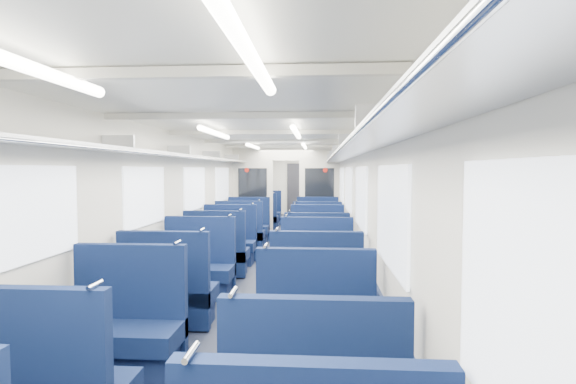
{
  "coord_description": "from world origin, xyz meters",
  "views": [
    {
      "loc": [
        0.85,
        -8.48,
        1.77
      ],
      "look_at": [
        0.04,
        3.27,
        1.17
      ],
      "focal_mm": 27.69,
      "sensor_mm": 36.0,
      "label": 1
    }
  ],
  "objects_px": {
    "seat_15": "(317,245)",
    "seat_20": "(260,219)",
    "seat_13": "(317,259)",
    "seat_19": "(317,228)",
    "seat_17": "(317,237)",
    "seat_21": "(318,219)",
    "seat_10": "(198,271)",
    "seat_7": "(315,342)",
    "seat_11": "(317,272)",
    "end_door": "(297,189)",
    "seat_22": "(265,215)",
    "seat_18": "(248,229)",
    "seat_6": "(125,332)",
    "seat_9": "(316,296)",
    "seat_12": "(217,255)",
    "bulkhead": "(286,190)",
    "seat_23": "(318,215)",
    "seat_16": "(240,235)",
    "seat_8": "(168,296)",
    "seat_14": "(229,245)"
  },
  "relations": [
    {
      "from": "seat_6",
      "to": "seat_18",
      "type": "distance_m",
      "value": 6.8
    },
    {
      "from": "seat_22",
      "to": "seat_13",
      "type": "bearing_deg",
      "value": -76.32
    },
    {
      "from": "seat_17",
      "to": "seat_23",
      "type": "xyz_separation_m",
      "value": [
        0.0,
        4.45,
        0.0
      ]
    },
    {
      "from": "seat_13",
      "to": "seat_15",
      "type": "relative_size",
      "value": 1.0
    },
    {
      "from": "seat_15",
      "to": "seat_20",
      "type": "height_order",
      "value": "same"
    },
    {
      "from": "seat_7",
      "to": "seat_22",
      "type": "height_order",
      "value": "same"
    },
    {
      "from": "seat_11",
      "to": "seat_12",
      "type": "bearing_deg",
      "value": 145.79
    },
    {
      "from": "seat_9",
      "to": "seat_7",
      "type": "bearing_deg",
      "value": -90.0
    },
    {
      "from": "seat_18",
      "to": "seat_19",
      "type": "bearing_deg",
      "value": 5.95
    },
    {
      "from": "bulkhead",
      "to": "seat_18",
      "type": "relative_size",
      "value": 2.48
    },
    {
      "from": "seat_9",
      "to": "seat_21",
      "type": "height_order",
      "value": "same"
    },
    {
      "from": "seat_10",
      "to": "seat_19",
      "type": "distance_m",
      "value": 4.92
    },
    {
      "from": "end_door",
      "to": "seat_7",
      "type": "relative_size",
      "value": 1.77
    },
    {
      "from": "seat_6",
      "to": "seat_21",
      "type": "distance_m",
      "value": 9.14
    },
    {
      "from": "seat_7",
      "to": "seat_14",
      "type": "distance_m",
      "value": 4.9
    },
    {
      "from": "seat_12",
      "to": "seat_19",
      "type": "relative_size",
      "value": 1.0
    },
    {
      "from": "bulkhead",
      "to": "seat_22",
      "type": "relative_size",
      "value": 2.48
    },
    {
      "from": "seat_12",
      "to": "seat_20",
      "type": "distance_m",
      "value": 5.37
    },
    {
      "from": "seat_12",
      "to": "seat_18",
      "type": "distance_m",
      "value": 3.31
    },
    {
      "from": "seat_22",
      "to": "end_door",
      "type": "bearing_deg",
      "value": 77.06
    },
    {
      "from": "seat_21",
      "to": "seat_13",
      "type": "bearing_deg",
      "value": -90.0
    },
    {
      "from": "end_door",
      "to": "seat_11",
      "type": "relative_size",
      "value": 1.77
    },
    {
      "from": "end_door",
      "to": "seat_14",
      "type": "bearing_deg",
      "value": -95.15
    },
    {
      "from": "seat_16",
      "to": "seat_21",
      "type": "xyz_separation_m",
      "value": [
        1.66,
        3.29,
        0.0
      ]
    },
    {
      "from": "seat_6",
      "to": "seat_22",
      "type": "relative_size",
      "value": 1.0
    },
    {
      "from": "seat_15",
      "to": "seat_20",
      "type": "distance_m",
      "value": 4.57
    },
    {
      "from": "seat_7",
      "to": "seat_8",
      "type": "height_order",
      "value": "same"
    },
    {
      "from": "seat_8",
      "to": "seat_22",
      "type": "xyz_separation_m",
      "value": [
        0.0,
        8.99,
        0.0
      ]
    },
    {
      "from": "seat_9",
      "to": "seat_22",
      "type": "distance_m",
      "value": 9.05
    },
    {
      "from": "seat_10",
      "to": "seat_7",
      "type": "bearing_deg",
      "value": -55.89
    },
    {
      "from": "seat_11",
      "to": "seat_19",
      "type": "bearing_deg",
      "value": 90.0
    },
    {
      "from": "seat_23",
      "to": "seat_22",
      "type": "bearing_deg",
      "value": 178.74
    },
    {
      "from": "seat_16",
      "to": "seat_21",
      "type": "height_order",
      "value": "same"
    },
    {
      "from": "seat_17",
      "to": "seat_20",
      "type": "height_order",
      "value": "same"
    },
    {
      "from": "seat_13",
      "to": "seat_19",
      "type": "xyz_separation_m",
      "value": [
        0.0,
        3.68,
        0.0
      ]
    },
    {
      "from": "seat_11",
      "to": "seat_14",
      "type": "height_order",
      "value": "same"
    },
    {
      "from": "seat_17",
      "to": "seat_7",
      "type": "bearing_deg",
      "value": -90.0
    },
    {
      "from": "end_door",
      "to": "seat_12",
      "type": "xyz_separation_m",
      "value": [
        -0.83,
        -10.23,
        -0.65
      ]
    },
    {
      "from": "seat_17",
      "to": "seat_21",
      "type": "distance_m",
      "value": 3.37
    },
    {
      "from": "seat_7",
      "to": "seat_22",
      "type": "distance_m",
      "value": 10.35
    },
    {
      "from": "seat_18",
      "to": "seat_13",
      "type": "bearing_deg",
      "value": -64.69
    },
    {
      "from": "seat_15",
      "to": "seat_23",
      "type": "bearing_deg",
      "value": 90.0
    },
    {
      "from": "seat_10",
      "to": "seat_22",
      "type": "bearing_deg",
      "value": 90.0
    },
    {
      "from": "seat_18",
      "to": "seat_21",
      "type": "xyz_separation_m",
      "value": [
        1.66,
        2.19,
        0.0
      ]
    },
    {
      "from": "seat_10",
      "to": "seat_17",
      "type": "relative_size",
      "value": 1.0
    },
    {
      "from": "seat_8",
      "to": "seat_13",
      "type": "bearing_deg",
      "value": 52.61
    },
    {
      "from": "seat_23",
      "to": "seat_13",
      "type": "bearing_deg",
      "value": -90.0
    },
    {
      "from": "seat_7",
      "to": "seat_17",
      "type": "xyz_separation_m",
      "value": [
        0.0,
        5.73,
        0.0
      ]
    },
    {
      "from": "seat_11",
      "to": "seat_20",
      "type": "distance_m",
      "value": 6.71
    },
    {
      "from": "seat_11",
      "to": "seat_19",
      "type": "distance_m",
      "value": 4.61
    }
  ]
}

